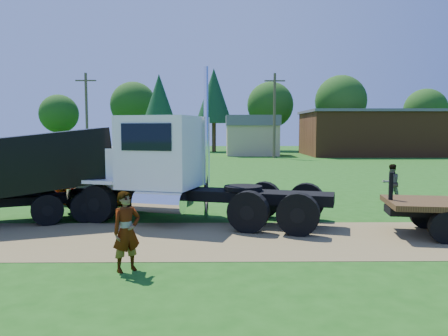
{
  "coord_description": "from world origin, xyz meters",
  "views": [
    {
      "loc": [
        0.02,
        -11.82,
        3.02
      ],
      "look_at": [
        0.22,
        4.32,
        1.6
      ],
      "focal_mm": 35.0,
      "sensor_mm": 36.0,
      "label": 1
    }
  ],
  "objects_px": {
    "orange_pickup": "(124,184)",
    "white_semi_tractor": "(167,167)",
    "spectator_a": "(127,231)",
    "black_dump_truck": "(8,171)"
  },
  "relations": [
    {
      "from": "orange_pickup",
      "to": "white_semi_tractor",
      "type": "bearing_deg",
      "value": -139.65
    },
    {
      "from": "spectator_a",
      "to": "white_semi_tractor",
      "type": "bearing_deg",
      "value": 50.03
    },
    {
      "from": "white_semi_tractor",
      "to": "black_dump_truck",
      "type": "relative_size",
      "value": 1.21
    },
    {
      "from": "orange_pickup",
      "to": "spectator_a",
      "type": "bearing_deg",
      "value": -159.09
    },
    {
      "from": "black_dump_truck",
      "to": "white_semi_tractor",
      "type": "bearing_deg",
      "value": -17.41
    },
    {
      "from": "white_semi_tractor",
      "to": "spectator_a",
      "type": "distance_m",
      "value": 5.57
    },
    {
      "from": "white_semi_tractor",
      "to": "spectator_a",
      "type": "relative_size",
      "value": 5.05
    },
    {
      "from": "white_semi_tractor",
      "to": "orange_pickup",
      "type": "height_order",
      "value": "white_semi_tractor"
    },
    {
      "from": "black_dump_truck",
      "to": "spectator_a",
      "type": "distance_m",
      "value": 6.96
    },
    {
      "from": "white_semi_tractor",
      "to": "orange_pickup",
      "type": "relative_size",
      "value": 1.59
    }
  ]
}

